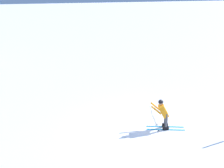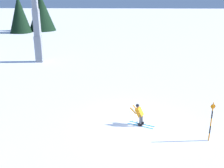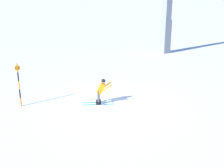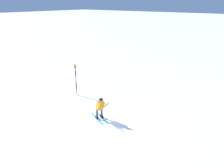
{
  "view_description": "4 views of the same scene",
  "coord_description": "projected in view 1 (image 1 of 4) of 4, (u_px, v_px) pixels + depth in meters",
  "views": [
    {
      "loc": [
        -10.55,
        6.21,
        6.28
      ],
      "look_at": [
        -0.53,
        2.15,
        2.65
      ],
      "focal_mm": 45.24,
      "sensor_mm": 36.0,
      "label": 1
    },
    {
      "loc": [
        -16.1,
        0.72,
        8.35
      ],
      "look_at": [
        -0.03,
        1.24,
        2.76
      ],
      "focal_mm": 42.64,
      "sensor_mm": 36.0,
      "label": 2
    },
    {
      "loc": [
        13.43,
        -7.73,
        6.44
      ],
      "look_at": [
        -0.26,
        0.16,
        1.04
      ],
      "focal_mm": 47.33,
      "sensor_mm": 36.0,
      "label": 3
    },
    {
      "loc": [
        9.5,
        8.0,
        6.82
      ],
      "look_at": [
        -0.1,
        0.46,
        2.53
      ],
      "focal_mm": 38.32,
      "sensor_mm": 36.0,
      "label": 4
    }
  ],
  "objects": [
    {
      "name": "ground_plane",
      "position": [
        149.0,
        128.0,
        13.48
      ],
      "size": [
        260.0,
        260.0,
        0.0
      ],
      "primitive_type": "plane",
      "color": "white"
    },
    {
      "name": "skier_carving_main",
      "position": [
        163.0,
        112.0,
        13.19
      ],
      "size": [
        1.2,
        1.79,
        1.59
      ],
      "color": "#198CCC",
      "rests_on": "ground_plane"
    }
  ]
}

